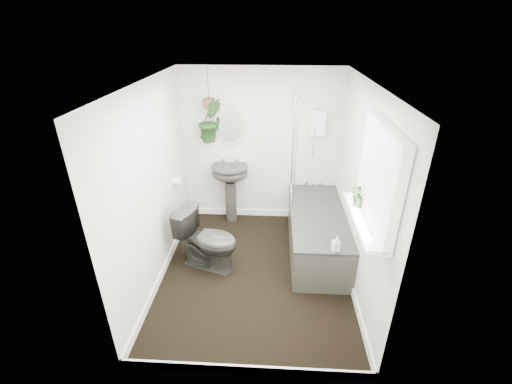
{
  "coord_description": "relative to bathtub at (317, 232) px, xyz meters",
  "views": [
    {
      "loc": [
        0.2,
        -3.39,
        2.85
      ],
      "look_at": [
        0.0,
        0.15,
        1.05
      ],
      "focal_mm": 24.0,
      "sensor_mm": 36.0,
      "label": 1
    }
  ],
  "objects": [
    {
      "name": "floor",
      "position": [
        -0.8,
        -0.5,
        -0.3
      ],
      "size": [
        2.3,
        2.8,
        0.02
      ],
      "primitive_type": "cube",
      "color": "black",
      "rests_on": "ground"
    },
    {
      "name": "ceiling",
      "position": [
        -0.8,
        -0.5,
        2.02
      ],
      "size": [
        2.3,
        2.8,
        0.02
      ],
      "primitive_type": "cube",
      "color": "white",
      "rests_on": "ground"
    },
    {
      "name": "wall_back",
      "position": [
        -0.8,
        0.91,
        0.86
      ],
      "size": [
        2.3,
        0.02,
        2.3
      ],
      "primitive_type": "cube",
      "color": "white",
      "rests_on": "ground"
    },
    {
      "name": "wall_front",
      "position": [
        -0.8,
        -1.91,
        0.86
      ],
      "size": [
        2.3,
        0.02,
        2.3
      ],
      "primitive_type": "cube",
      "color": "white",
      "rests_on": "ground"
    },
    {
      "name": "wall_left",
      "position": [
        -1.96,
        -0.5,
        0.86
      ],
      "size": [
        0.02,
        2.8,
        2.3
      ],
      "primitive_type": "cube",
      "color": "white",
      "rests_on": "ground"
    },
    {
      "name": "wall_right",
      "position": [
        0.36,
        -0.5,
        0.86
      ],
      "size": [
        0.02,
        2.8,
        2.3
      ],
      "primitive_type": "cube",
      "color": "white",
      "rests_on": "ground"
    },
    {
      "name": "skirting",
      "position": [
        -0.8,
        -0.5,
        -0.24
      ],
      "size": [
        2.3,
        2.8,
        0.1
      ],
      "primitive_type": "cube",
      "color": "white",
      "rests_on": "floor"
    },
    {
      "name": "bathtub",
      "position": [
        0.0,
        0.0,
        0.0
      ],
      "size": [
        0.72,
        1.72,
        0.58
      ],
      "primitive_type": null,
      "color": "#282925",
      "rests_on": "floor"
    },
    {
      "name": "bath_screen",
      "position": [
        -0.33,
        0.49,
        0.99
      ],
      "size": [
        0.04,
        0.72,
        1.4
      ],
      "primitive_type": null,
      "color": "silver",
      "rests_on": "bathtub"
    },
    {
      "name": "shower_box",
      "position": [
        0.0,
        0.84,
        1.26
      ],
      "size": [
        0.2,
        0.1,
        0.35
      ],
      "primitive_type": "cube",
      "color": "white",
      "rests_on": "wall_back"
    },
    {
      "name": "oval_mirror",
      "position": [
        -1.25,
        0.87,
        1.21
      ],
      "size": [
        0.46,
        0.03,
        0.62
      ],
      "primitive_type": "ellipsoid",
      "color": "#BAAE9F",
      "rests_on": "wall_back"
    },
    {
      "name": "wall_sconce",
      "position": [
        -1.65,
        0.86,
        1.11
      ],
      "size": [
        0.04,
        0.04,
        0.22
      ],
      "primitive_type": "cylinder",
      "color": "black",
      "rests_on": "wall_back"
    },
    {
      "name": "toilet_roll_holder",
      "position": [
        -1.9,
        0.2,
        0.61
      ],
      "size": [
        0.11,
        0.11,
        0.11
      ],
      "primitive_type": "cylinder",
      "rotation": [
        0.0,
        1.57,
        0.0
      ],
      "color": "white",
      "rests_on": "wall_left"
    },
    {
      "name": "window_recess",
      "position": [
        0.29,
        -1.2,
        1.36
      ],
      "size": [
        0.08,
        1.0,
        0.9
      ],
      "primitive_type": "cube",
      "color": "white",
      "rests_on": "wall_right"
    },
    {
      "name": "window_sill",
      "position": [
        0.22,
        -1.2,
        0.94
      ],
      "size": [
        0.18,
        1.0,
        0.04
      ],
      "primitive_type": "cube",
      "color": "white",
      "rests_on": "wall_right"
    },
    {
      "name": "window_blinds",
      "position": [
        0.24,
        -1.2,
        1.36
      ],
      "size": [
        0.01,
        0.86,
        0.76
      ],
      "primitive_type": "cube",
      "color": "white",
      "rests_on": "wall_right"
    },
    {
      "name": "toilet",
      "position": [
        -1.4,
        -0.39,
        0.1
      ],
      "size": [
        0.87,
        0.66,
        0.78
      ],
      "primitive_type": "imported",
      "rotation": [
        0.0,
        0.0,
        1.25
      ],
      "color": "#282925",
      "rests_on": "floor"
    },
    {
      "name": "pedestal_sink",
      "position": [
        -1.25,
        0.74,
        0.17
      ],
      "size": [
        0.55,
        0.47,
        0.92
      ],
      "primitive_type": null,
      "rotation": [
        0.0,
        0.0,
        0.01
      ],
      "color": "#282925",
      "rests_on": "floor"
    },
    {
      "name": "sill_plant",
      "position": [
        0.23,
        -0.96,
        1.08
      ],
      "size": [
        0.24,
        0.22,
        0.23
      ],
      "primitive_type": "imported",
      "rotation": [
        0.0,
        0.0,
        0.24
      ],
      "color": "black",
      "rests_on": "window_sill"
    },
    {
      "name": "hanging_plant",
      "position": [
        -1.5,
        0.75,
        1.3
      ],
      "size": [
        0.41,
        0.38,
        0.6
      ],
      "primitive_type": "imported",
      "rotation": [
        0.0,
        0.0,
        0.42
      ],
      "color": "black",
      "rests_on": "ceiling"
    },
    {
      "name": "soap_bottle",
      "position": [
        0.1,
        -0.79,
        0.38
      ],
      "size": [
        0.1,
        0.1,
        0.18
      ],
      "primitive_type": "imported",
      "rotation": [
        0.0,
        0.0,
        0.24
      ],
      "color": "black",
      "rests_on": "bathtub"
    },
    {
      "name": "hanging_pot",
      "position": [
        -1.5,
        0.75,
        1.54
      ],
      "size": [
        0.16,
        0.16,
        0.12
      ],
      "primitive_type": "cylinder",
      "color": "brown",
      "rests_on": "ceiling"
    }
  ]
}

